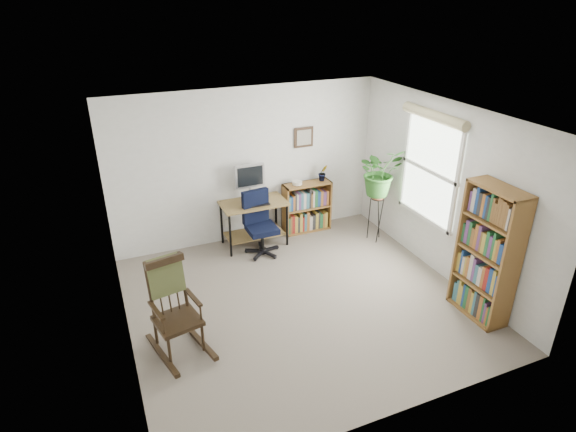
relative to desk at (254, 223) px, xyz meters
name	(u,v)px	position (x,y,z in m)	size (l,w,h in m)	color
floor	(300,302)	(0.02, -1.70, -0.36)	(4.20, 4.00, 0.00)	gray
ceiling	(302,118)	(0.02, -1.70, 2.04)	(4.20, 4.00, 0.00)	white
wall_back	(247,166)	(0.02, 0.30, 0.84)	(4.20, 0.00, 2.40)	silver
wall_front	(400,313)	(0.02, -3.70, 0.84)	(4.20, 0.00, 2.40)	silver
wall_left	(116,252)	(-2.08, -1.70, 0.84)	(0.00, 4.00, 2.40)	silver
wall_right	(444,191)	(2.12, -1.70, 0.84)	(0.00, 4.00, 2.40)	silver
window	(429,171)	(2.08, -1.40, 1.04)	(0.12, 1.20, 1.50)	silver
desk	(254,223)	(0.00, 0.00, 0.00)	(0.99, 0.55, 0.72)	olive
monitor	(250,182)	(0.00, 0.14, 0.64)	(0.46, 0.16, 0.56)	#B8B8BD
keyboard	(256,205)	(0.00, -0.12, 0.37)	(0.40, 0.15, 0.03)	black
office_chair	(262,224)	(0.01, -0.33, 0.14)	(0.54, 0.54, 0.99)	black
rocking_chair	(176,309)	(-1.58, -2.01, 0.20)	(0.57, 0.96, 1.11)	black
low_bookshelf	(307,207)	(0.96, 0.12, 0.06)	(0.79, 0.26, 0.84)	brown
tall_bookshelf	(487,254)	(1.94, -2.76, 0.48)	(0.32, 0.74, 1.69)	brown
plant_stand	(376,216)	(1.82, -0.61, 0.06)	(0.23, 0.23, 0.84)	black
spider_plant	(382,149)	(1.82, -0.61, 1.15)	(1.69, 1.88, 1.46)	#2B6322
potted_plant_small	(323,177)	(1.24, 0.13, 0.53)	(0.13, 0.24, 0.11)	#2B6322
framed_picture	(304,137)	(0.96, 0.27, 1.19)	(0.32, 0.04, 0.32)	black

